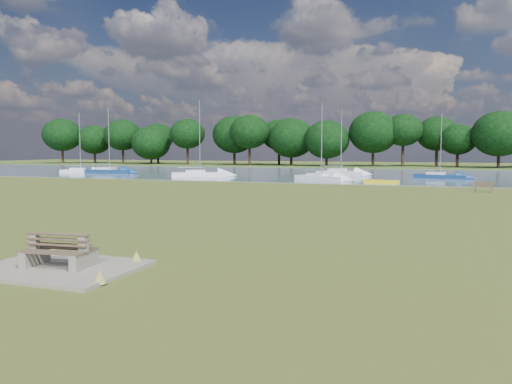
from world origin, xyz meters
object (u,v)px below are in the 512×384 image
(sailboat_6, at_px, (109,170))
(bench_pair, at_px, (59,252))
(kayak, at_px, (381,182))
(sailboat_2, at_px, (321,176))
(sailboat_0, at_px, (439,175))
(riverbank_bench, at_px, (484,187))
(sailboat_5, at_px, (80,170))
(sailboat_7, at_px, (340,171))
(sailboat_3, at_px, (199,173))

(sailboat_6, bearing_deg, bench_pair, -58.33)
(kayak, xyz_separation_m, sailboat_2, (-6.59, 3.26, 0.27))
(sailboat_6, bearing_deg, sailboat_0, 0.43)
(riverbank_bench, relative_size, sailboat_5, 0.17)
(riverbank_bench, relative_size, sailboat_2, 0.17)
(kayak, height_order, sailboat_2, sailboat_2)
(bench_pair, height_order, sailboat_5, sailboat_5)
(riverbank_bench, distance_m, kayak, 10.91)
(sailboat_6, bearing_deg, sailboat_7, 9.62)
(sailboat_0, bearing_deg, sailboat_2, -137.49)
(riverbank_bench, distance_m, sailboat_6, 47.45)
(bench_pair, xyz_separation_m, sailboat_0, (10.20, 48.48, -0.04))
(sailboat_7, bearing_deg, riverbank_bench, -44.36)
(kayak, height_order, sailboat_0, sailboat_0)
(riverbank_bench, relative_size, sailboat_6, 0.16)
(sailboat_3, height_order, sailboat_5, sailboat_3)
(sailboat_0, bearing_deg, sailboat_6, -165.32)
(sailboat_2, height_order, sailboat_5, sailboat_5)
(sailboat_0, xyz_separation_m, sailboat_6, (-41.99, -2.51, 0.09))
(bench_pair, height_order, sailboat_2, sailboat_2)
(sailboat_5, bearing_deg, riverbank_bench, -34.34)
(sailboat_0, distance_m, sailboat_5, 46.85)
(sailboat_5, bearing_deg, sailboat_2, -25.28)
(sailboat_3, relative_size, sailboat_6, 1.02)
(sailboat_2, bearing_deg, riverbank_bench, -10.97)
(kayak, xyz_separation_m, sailboat_0, (5.31, 10.48, 0.25))
(riverbank_bench, distance_m, sailboat_7, 26.36)
(riverbank_bench, height_order, sailboat_7, sailboat_7)
(sailboat_2, distance_m, sailboat_3, 15.35)
(kayak, height_order, sailboat_7, sailboat_7)
(sailboat_7, bearing_deg, sailboat_2, -78.96)
(bench_pair, relative_size, sailboat_7, 0.23)
(riverbank_bench, bearing_deg, sailboat_2, 154.15)
(sailboat_0, height_order, sailboat_6, sailboat_6)
(sailboat_2, relative_size, sailboat_7, 0.99)
(kayak, bearing_deg, bench_pair, -83.96)
(bench_pair, bearing_deg, sailboat_6, 118.76)
(bench_pair, relative_size, sailboat_6, 0.22)
(bench_pair, xyz_separation_m, sailboat_2, (-1.70, 41.26, -0.02))
(sailboat_3, bearing_deg, sailboat_5, 147.96)
(sailboat_7, bearing_deg, sailboat_5, -157.89)
(riverbank_bench, xyz_separation_m, sailboat_3, (-30.15, 12.25, 0.11))
(riverbank_bench, distance_m, sailboat_3, 32.54)
(sailboat_3, distance_m, sailboat_5, 19.87)
(sailboat_0, bearing_deg, sailboat_7, 171.61)
(sailboat_2, xyz_separation_m, sailboat_7, (0.05, 11.45, 0.05))
(bench_pair, bearing_deg, sailboat_2, 86.46)
(sailboat_0, relative_size, sailboat_5, 0.88)
(kayak, relative_size, sailboat_0, 0.45)
(bench_pair, relative_size, sailboat_3, 0.21)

